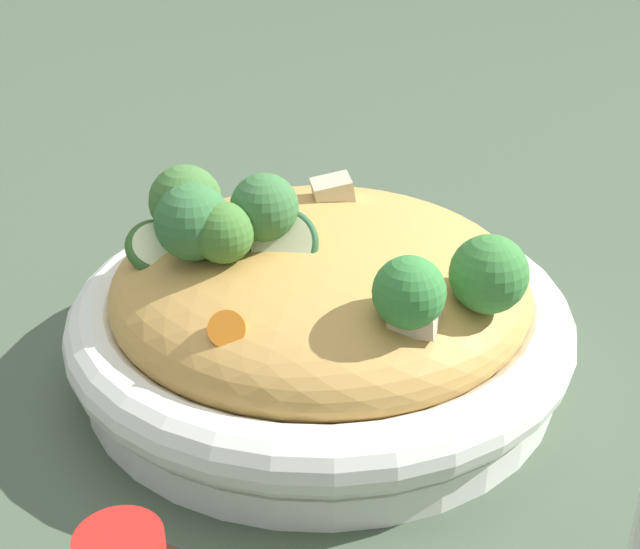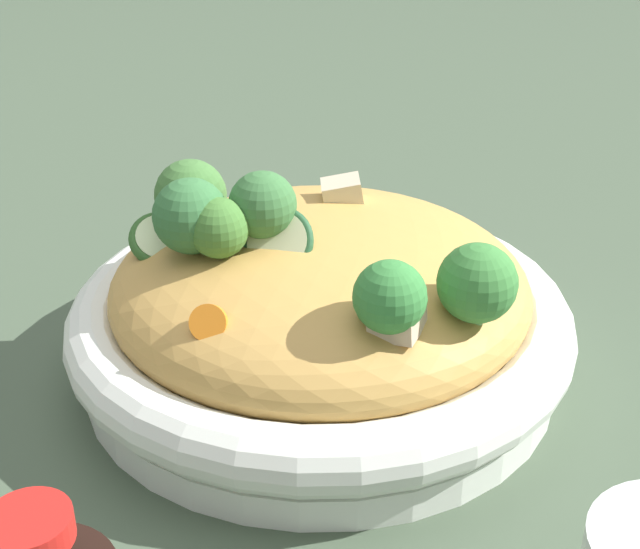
{
  "view_description": "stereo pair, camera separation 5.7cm",
  "coord_description": "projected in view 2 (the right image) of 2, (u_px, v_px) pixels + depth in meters",
  "views": [
    {
      "loc": [
        0.26,
        -0.43,
        0.34
      ],
      "look_at": [
        0.0,
        0.0,
        0.07
      ],
      "focal_mm": 50.15,
      "sensor_mm": 36.0,
      "label": 1
    },
    {
      "loc": [
        0.31,
        -0.4,
        0.34
      ],
      "look_at": [
        0.0,
        0.0,
        0.07
      ],
      "focal_mm": 50.15,
      "sensor_mm": 36.0,
      "label": 2
    }
  ],
  "objects": [
    {
      "name": "ground_plane",
      "position": [
        320.0,
        367.0,
        0.61
      ],
      "size": [
        3.0,
        3.0,
        0.0
      ],
      "primitive_type": "plane",
      "color": "#41513D"
    },
    {
      "name": "serving_bowl",
      "position": [
        320.0,
        328.0,
        0.59
      ],
      "size": [
        0.33,
        0.33,
        0.06
      ],
      "color": "white",
      "rests_on": "ground_plane"
    },
    {
      "name": "noodle_heap",
      "position": [
        320.0,
        286.0,
        0.58
      ],
      "size": [
        0.27,
        0.27,
        0.08
      ],
      "color": "tan",
      "rests_on": "serving_bowl"
    },
    {
      "name": "broccoli_florets",
      "position": [
        279.0,
        234.0,
        0.53
      ],
      "size": [
        0.25,
        0.11,
        0.07
      ],
      "color": "#8DB86E",
      "rests_on": "serving_bowl"
    },
    {
      "name": "carrot_coins",
      "position": [
        200.0,
        255.0,
        0.55
      ],
      "size": [
        0.14,
        0.12,
        0.04
      ],
      "color": "orange",
      "rests_on": "serving_bowl"
    },
    {
      "name": "zucchini_slices",
      "position": [
        216.0,
        241.0,
        0.56
      ],
      "size": [
        0.13,
        0.07,
        0.05
      ],
      "color": "beige",
      "rests_on": "serving_bowl"
    },
    {
      "name": "chicken_chunks",
      "position": [
        367.0,
        249.0,
        0.54
      ],
      "size": [
        0.15,
        0.14,
        0.03
      ],
      "color": "beige",
      "rests_on": "serving_bowl"
    }
  ]
}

